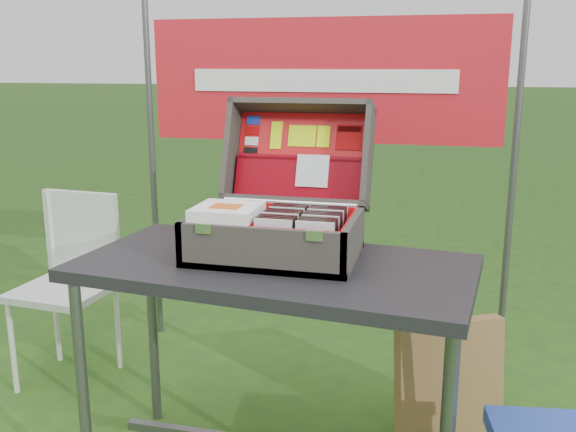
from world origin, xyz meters
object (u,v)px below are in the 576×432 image
(suitcase, at_px, (280,182))
(cardboard_box, at_px, (449,377))
(table, at_px, (275,374))
(chair, at_px, (63,292))

(suitcase, height_order, cardboard_box, suitcase)
(table, xyz_separation_m, cardboard_box, (0.56, 0.44, -0.16))
(table, relative_size, chair, 1.50)
(table, distance_m, suitcase, 0.63)
(table, height_order, suitcase, suitcase)
(suitcase, distance_m, chair, 1.26)
(table, relative_size, cardboard_box, 2.78)
(suitcase, relative_size, chair, 0.65)
(table, distance_m, chair, 1.16)
(table, xyz_separation_m, chair, (-1.07, 0.45, 0.03))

